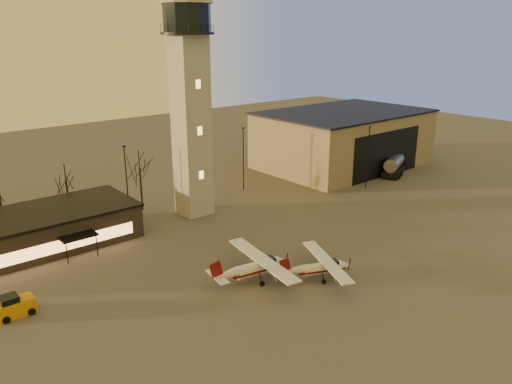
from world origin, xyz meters
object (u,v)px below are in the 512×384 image
at_px(cessna_rear, 259,270).
at_px(fuel_truck, 395,166).
at_px(cessna_front, 323,270).
at_px(terminal, 25,233).
at_px(control_tower, 190,96).
at_px(service_cart, 15,307).
at_px(hangar, 343,139).

xyz_separation_m(cessna_rear, fuel_truck, (44.67, 14.96, 0.28)).
relative_size(cessna_front, fuel_truck, 1.01).
bearing_deg(fuel_truck, terminal, 149.02).
height_order(control_tower, service_cart, control_tower).
bearing_deg(terminal, service_cart, -110.10).
relative_size(hangar, service_cart, 9.42).
bearing_deg(hangar, terminal, -178.03).
relative_size(control_tower, cessna_rear, 2.74).
relative_size(hangar, terminal, 1.20).
bearing_deg(hangar, fuel_truck, -74.30).
bearing_deg(fuel_truck, control_tower, 147.70).
relative_size(fuel_truck, service_cart, 3.02).
bearing_deg(service_cart, cessna_front, -27.09).
bearing_deg(hangar, service_cart, -165.79).
distance_m(control_tower, cessna_front, 29.37).
height_order(control_tower, cessna_rear, control_tower).
xyz_separation_m(control_tower, hangar, (36.00, 3.98, -11.17)).
bearing_deg(fuel_truck, cessna_front, -177.72).
bearing_deg(fuel_truck, cessna_rear, 175.03).
distance_m(cessna_rear, service_cart, 23.07).
bearing_deg(control_tower, cessna_rear, -105.62).
distance_m(terminal, fuel_truck, 61.33).
xyz_separation_m(control_tower, cessna_front, (-0.58, -25.03, -15.36)).
bearing_deg(cessna_rear, service_cart, 166.55).
relative_size(hangar, cessna_rear, 2.57).
distance_m(terminal, cessna_rear, 28.07).
xyz_separation_m(fuel_truck, service_cart, (-65.92, -5.99, -0.62)).
height_order(cessna_rear, fuel_truck, fuel_truck).
bearing_deg(control_tower, service_cart, -156.13).
height_order(terminal, service_cart, terminal).
distance_m(hangar, cessna_rear, 48.90).
bearing_deg(cessna_front, service_cart, 177.87).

